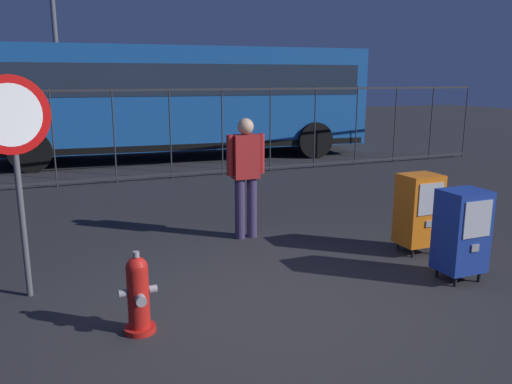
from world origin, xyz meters
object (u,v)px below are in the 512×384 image
object	(u,v)px
fire_hydrant	(138,295)
pedestrian	(246,171)
newspaper_box_primary	(419,209)
bus_near	(175,96)
newspaper_box_secondary	(462,231)
stop_sign	(14,141)

from	to	relation	value
fire_hydrant	pedestrian	bearing A→B (deg)	49.63
newspaper_box_primary	bus_near	world-z (taller)	bus_near
newspaper_box_primary	pedestrian	size ratio (longest dim) A/B	0.61
pedestrian	bus_near	distance (m)	7.72
fire_hydrant	bus_near	distance (m)	10.27
newspaper_box_secondary	stop_sign	bearing A→B (deg)	163.12
newspaper_box_secondary	bus_near	xyz separation A→B (m)	(-0.76, 9.96, 1.14)
bus_near	newspaper_box_primary	bearing A→B (deg)	-79.58
newspaper_box_secondary	stop_sign	world-z (taller)	stop_sign
bus_near	newspaper_box_secondary	bearing A→B (deg)	-81.11
fire_hydrant	newspaper_box_primary	bearing A→B (deg)	11.82
fire_hydrant	newspaper_box_secondary	size ratio (longest dim) A/B	0.73
bus_near	pedestrian	bearing A→B (deg)	-91.94
fire_hydrant	newspaper_box_secondary	xyz separation A→B (m)	(3.48, -0.15, 0.22)
newspaper_box_secondary	pedestrian	size ratio (longest dim) A/B	0.61
fire_hydrant	stop_sign	distance (m)	1.95
stop_sign	bus_near	world-z (taller)	bus_near
fire_hydrant	stop_sign	world-z (taller)	stop_sign
newspaper_box_secondary	bus_near	bearing A→B (deg)	94.34
fire_hydrant	pedestrian	world-z (taller)	pedestrian
stop_sign	pedestrian	distance (m)	3.02
fire_hydrant	bus_near	size ratio (longest dim) A/B	0.07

